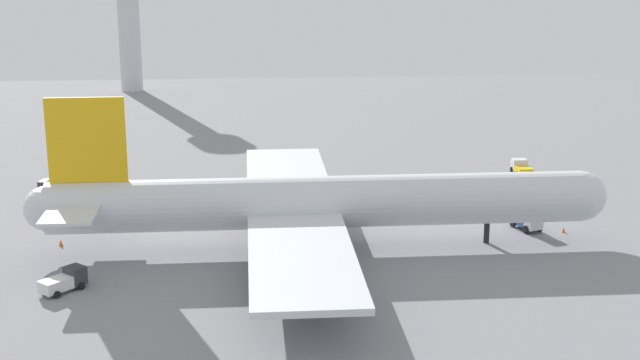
{
  "coord_description": "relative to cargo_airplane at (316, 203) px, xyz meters",
  "views": [
    {
      "loc": [
        -8.46,
        -102.44,
        35.97
      ],
      "look_at": [
        0.0,
        0.0,
        8.47
      ],
      "focal_mm": 50.15,
      "sensor_mm": 36.0,
      "label": 1
    }
  ],
  "objects": [
    {
      "name": "safety_cone_tail",
      "position": [
        -31.12,
        3.14,
        -5.23
      ],
      "size": [
        0.55,
        0.55,
        0.79
      ],
      "primitive_type": "cone",
      "color": "orange",
      "rests_on": "ground_plane"
    },
    {
      "name": "fuel_truck",
      "position": [
        -27.78,
        -11.72,
        -4.48
      ],
      "size": [
        4.89,
        5.03,
        2.32
      ],
      "color": "#333338",
      "rests_on": "ground_plane"
    },
    {
      "name": "maintenance_van",
      "position": [
        -36.63,
        25.28,
        -4.42
      ],
      "size": [
        4.11,
        3.55,
        2.45
      ],
      "color": "#333338",
      "rests_on": "ground_plane"
    },
    {
      "name": "ground_plane",
      "position": [
        0.42,
        0.0,
        -5.62
      ],
      "size": [
        280.34,
        280.34,
        0.0
      ],
      "primitive_type": "plane",
      "color": "gray"
    },
    {
      "name": "safety_cone_nose",
      "position": [
        31.96,
        3.17,
        -5.28
      ],
      "size": [
        0.48,
        0.48,
        0.68
      ],
      "primitive_type": "cone",
      "color": "orange",
      "rests_on": "ground_plane"
    },
    {
      "name": "control_tower",
      "position": [
        -36.54,
        121.49,
        15.26
      ],
      "size": [
        10.08,
        10.08,
        34.7
      ],
      "color": "silver",
      "rests_on": "ground_plane"
    },
    {
      "name": "cargo_loader",
      "position": [
        27.61,
        4.55,
        -4.42
      ],
      "size": [
        3.49,
        4.96,
        2.43
      ],
      "color": "silver",
      "rests_on": "ground_plane"
    },
    {
      "name": "cargo_airplane",
      "position": [
        0.0,
        0.0,
        0.0
      ],
      "size": [
        70.09,
        62.28,
        18.82
      ],
      "color": "silver",
      "rests_on": "ground_plane"
    },
    {
      "name": "catering_truck",
      "position": [
        35.54,
        33.09,
        -4.61
      ],
      "size": [
        2.81,
        4.77,
        2.07
      ],
      "color": "silver",
      "rests_on": "ground_plane"
    }
  ]
}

